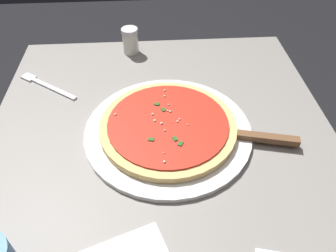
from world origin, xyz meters
TOP-DOWN VIEW (x-y plane):
  - restaurant_table at (0.00, 0.00)m, footprint 0.85×0.76m
  - serving_plate at (0.03, -0.01)m, footprint 0.36×0.36m
  - pizza at (0.03, -0.01)m, footprint 0.29×0.29m
  - pizza_server at (-0.01, -0.18)m, footprint 0.09×0.22m
  - fork at (0.22, 0.29)m, footprint 0.12×0.16m
  - parmesan_shaker at (0.37, 0.07)m, footprint 0.05×0.05m

SIDE VIEW (x-z plane):
  - restaurant_table at x=0.00m, z-range 0.21..0.95m
  - fork at x=0.22m, z-range 0.74..0.75m
  - serving_plate at x=0.03m, z-range 0.74..0.75m
  - pizza_server at x=-0.01m, z-range 0.75..0.77m
  - pizza at x=0.03m, z-range 0.75..0.78m
  - parmesan_shaker at x=0.37m, z-range 0.74..0.82m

